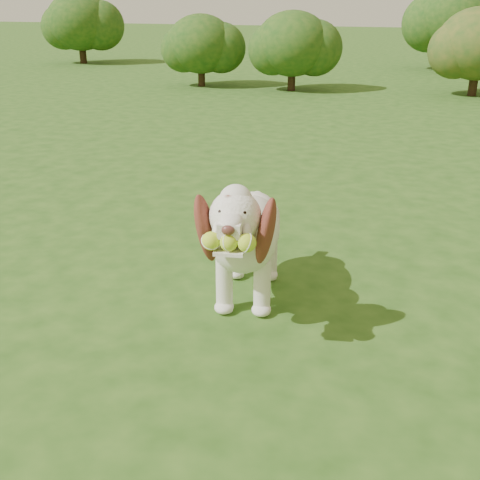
% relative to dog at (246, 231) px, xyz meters
% --- Properties ---
extents(ground, '(80.00, 80.00, 0.00)m').
position_rel_dog_xyz_m(ground, '(-0.47, 0.41, -0.43)').
color(ground, '#254A15').
rests_on(ground, ground).
extents(dog, '(0.61, 1.24, 0.81)m').
position_rel_dog_xyz_m(dog, '(0.00, 0.00, 0.00)').
color(dog, white).
rests_on(dog, ground).
extents(shrub_a, '(1.34, 1.34, 1.39)m').
position_rel_dog_xyz_m(shrub_a, '(-4.25, 8.46, 0.39)').
color(shrub_a, '#382314').
rests_on(shrub_a, ground).
extents(shrub_i, '(2.07, 2.07, 2.15)m').
position_rel_dog_xyz_m(shrub_i, '(0.15, 13.59, 0.83)').
color(shrub_i, '#382314').
rests_on(shrub_i, ground).
extents(shrub_c, '(1.48, 1.48, 1.54)m').
position_rel_dog_xyz_m(shrub_c, '(0.90, 9.08, 0.47)').
color(shrub_c, '#382314').
rests_on(shrub_c, ground).
extents(shrub_g, '(1.80, 1.80, 1.86)m').
position_rel_dog_xyz_m(shrub_g, '(-9.38, 11.64, 0.66)').
color(shrub_g, '#382314').
rests_on(shrub_g, ground).
extents(shrub_b, '(1.42, 1.42, 1.47)m').
position_rel_dog_xyz_m(shrub_b, '(-2.37, 8.51, 0.43)').
color(shrub_b, '#382314').
rests_on(shrub_b, ground).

